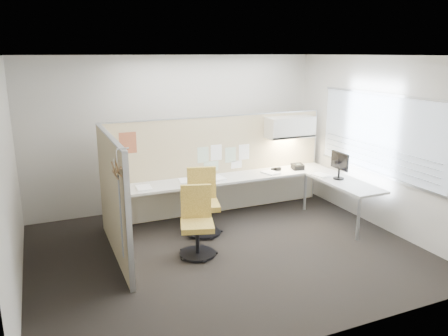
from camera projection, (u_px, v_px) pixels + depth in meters
name	position (u px, v px, depth m)	size (l,w,h in m)	color
floor	(226.00, 251.00, 6.46)	(5.50, 4.50, 0.01)	black
ceiling	(226.00, 55.00, 5.74)	(5.50, 4.50, 0.01)	white
wall_back	(177.00, 133.00, 8.09)	(5.50, 0.02, 2.80)	beige
wall_front	(321.00, 211.00, 4.10)	(5.50, 0.02, 2.80)	beige
wall_left	(8.00, 181.00, 5.04)	(0.02, 4.50, 2.80)	beige
wall_right	(379.00, 143.00, 7.15)	(0.02, 4.50, 2.80)	beige
window_pane	(379.00, 134.00, 7.10)	(0.01, 2.80, 1.30)	#9FACB9
partition_back	(218.00, 165.00, 7.86)	(4.10, 0.06, 1.75)	#C5B488
partition_left	(113.00, 198.00, 6.10)	(0.06, 2.20, 1.75)	#C5B488
desk	(249.00, 184.00, 7.66)	(4.00, 2.07, 0.73)	beige
overhead_bin	(290.00, 127.00, 8.03)	(0.90, 0.36, 0.38)	beige
task_light_strip	(289.00, 138.00, 8.08)	(0.60, 0.06, 0.02)	#FFEABF
pinned_papers	(223.00, 157.00, 7.82)	(1.01, 0.00, 0.47)	#8CBF8C
poster	(128.00, 143.00, 7.08)	(0.28, 0.00, 0.35)	#DC511B
chair_left	(197.00, 224.00, 6.26)	(0.57, 0.59, 0.99)	black
chair_right	(203.00, 204.00, 7.01)	(0.59, 0.61, 1.04)	black
monitor	(340.00, 164.00, 7.44)	(0.19, 0.45, 0.47)	black
phone	(297.00, 167.00, 8.12)	(0.23, 0.21, 0.12)	black
stapler	(275.00, 169.00, 8.05)	(0.14, 0.04, 0.05)	black
tape_dispenser	(278.00, 169.00, 8.04)	(0.10, 0.06, 0.06)	black
coat_hook	(117.00, 179.00, 5.05)	(0.18, 0.44, 1.33)	silver
paper_stack_0	(144.00, 188.00, 6.97)	(0.23, 0.30, 0.03)	white
paper_stack_1	(186.00, 181.00, 7.37)	(0.23, 0.30, 0.02)	white
paper_stack_2	(217.00, 178.00, 7.49)	(0.23, 0.30, 0.04)	white
paper_stack_3	(270.00, 173.00, 7.87)	(0.23, 0.30, 0.02)	white
paper_stack_4	(321.00, 175.00, 7.72)	(0.23, 0.30, 0.02)	white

